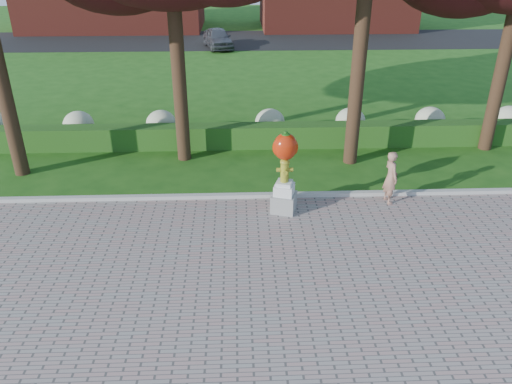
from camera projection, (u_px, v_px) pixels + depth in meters
ground at (249, 259)px, 11.51m from camera, size 100.00×100.00×0.00m
curb at (246, 196)px, 14.15m from camera, size 40.00×0.18×0.15m
lawn_hedge at (243, 136)px, 17.57m from camera, size 24.00×0.70×0.80m
hydrangea_row at (258, 122)px, 18.41m from camera, size 20.10×1.10×0.99m
street at (239, 40)px, 36.45m from camera, size 50.00×8.00×0.02m
hydrant_sculpture at (285, 170)px, 12.94m from camera, size 0.76×0.76×2.27m
woman at (391, 177)px, 13.61m from camera, size 0.45×0.60×1.50m
parked_car at (218, 38)px, 33.43m from camera, size 2.38×4.08×1.30m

